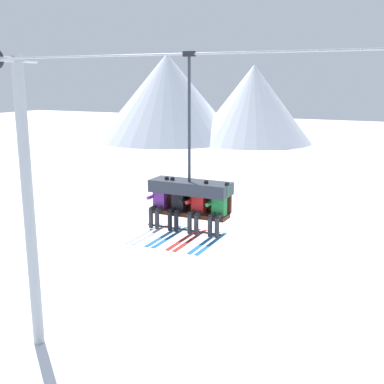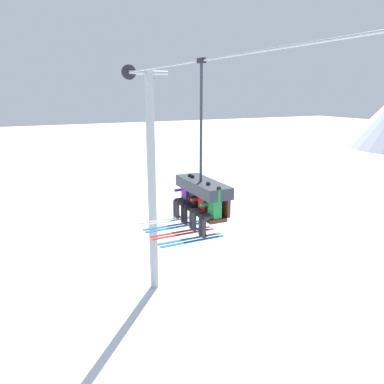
{
  "view_description": "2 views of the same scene",
  "coord_description": "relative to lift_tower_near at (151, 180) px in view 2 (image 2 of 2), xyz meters",
  "views": [
    {
      "loc": [
        3.52,
        -11.07,
        8.69
      ],
      "look_at": [
        -1.35,
        -0.85,
        6.05
      ],
      "focal_mm": 45.0,
      "sensor_mm": 36.0,
      "label": 1
    },
    {
      "loc": [
        7.01,
        -5.15,
        8.54
      ],
      "look_at": [
        -1.68,
        -0.94,
        5.95
      ],
      "focal_mm": 35.0,
      "sensor_mm": 36.0,
      "label": 2
    }
  ],
  "objects": [
    {
      "name": "skier_green",
      "position": [
        6.87,
        -0.93,
        0.78
      ],
      "size": [
        0.48,
        1.7,
        1.34
      ],
      "color": "#23843D"
    },
    {
      "name": "chairlift_chair",
      "position": [
        6.06,
        -0.71,
        1.1
      ],
      "size": [
        2.02,
        0.74,
        4.2
      ],
      "color": "#512819"
    },
    {
      "name": "skier_red",
      "position": [
        6.33,
        -0.93,
        0.78
      ],
      "size": [
        0.48,
        1.7,
        1.34
      ],
      "color": "red"
    },
    {
      "name": "skier_purple",
      "position": [
        5.27,
        -0.93,
        0.78
      ],
      "size": [
        0.48,
        1.7,
        1.34
      ],
      "color": "purple"
    },
    {
      "name": "lift_cable",
      "position": [
        7.71,
        -0.78,
        4.33
      ],
      "size": [
        17.43,
        0.05,
        0.05
      ],
      "color": "#9EA3A8"
    },
    {
      "name": "skier_black",
      "position": [
        5.79,
        -0.93,
        0.78
      ],
      "size": [
        0.48,
        1.7,
        1.34
      ],
      "color": "black"
    },
    {
      "name": "lift_tower_near",
      "position": [
        0.0,
        0.0,
        0.0
      ],
      "size": [
        0.36,
        1.88,
        9.55
      ],
      "color": "#9EA3A8",
      "rests_on": "ground_plane"
    }
  ]
}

